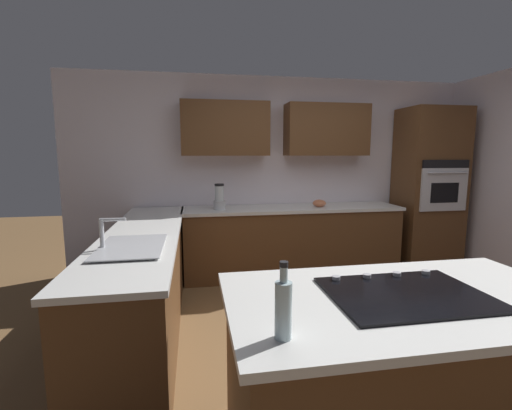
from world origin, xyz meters
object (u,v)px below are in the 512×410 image
Objects in this scene: oil_bottle at (283,308)px; cooktop at (405,293)px; mixing_bowl at (319,203)px; blender at (219,199)px; sink_unit at (130,246)px; wall_oven at (428,189)px.

cooktop is at bearing -156.88° from oil_bottle.
blender is at bearing -0.00° from mixing_bowl.
mixing_bowl reaches higher than cooktop.
sink_unit is at bearing 39.50° from mixing_bowl.
oil_bottle is (2.89, 3.19, -0.08)m from wall_oven.
cooktop is (2.19, 2.89, -0.19)m from wall_oven.
mixing_bowl is at bearing -112.29° from oil_bottle.
wall_oven is 1.61m from mixing_bowl.
sink_unit is 1.87m from cooktop.
cooktop is 0.77m from oil_bottle.
sink_unit is 2.69m from mixing_bowl.
wall_oven is 6.86× the size of blender.
blender is 1.86× the size of mixing_bowl.
wall_oven is 4.30m from oil_bottle.
cooktop is 2.94m from blender.
sink_unit is at bearing 25.53° from wall_oven.
blender is 1.07× the size of oil_bottle.
blender is at bearing -89.80° from oil_bottle.
oil_bottle is at bearing 47.83° from wall_oven.
wall_oven is at bearing -127.14° from cooktop.
wall_oven is 4.08m from sink_unit.
mixing_bowl is (-1.30, 0.00, -0.09)m from blender.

